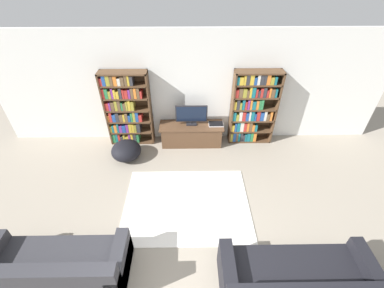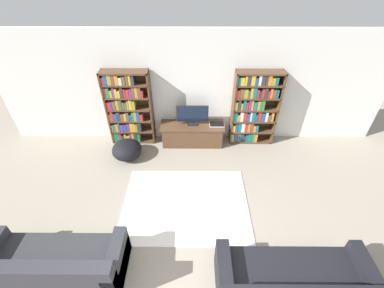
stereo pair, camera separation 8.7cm
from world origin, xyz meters
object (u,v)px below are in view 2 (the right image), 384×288
(tv_stand, at_px, (192,134))
(couch_right_sofa, at_px, (294,286))
(bookshelf_left, at_px, (127,108))
(television, at_px, (192,115))
(couch_left_sectional, at_px, (54,266))
(laptop, at_px, (217,124))
(beanbag_ottoman, at_px, (127,150))
(bookshelf_right, at_px, (253,108))

(tv_stand, distance_m, couch_right_sofa, 3.73)
(bookshelf_left, relative_size, television, 2.45)
(bookshelf_left, bearing_deg, television, -3.30)
(tv_stand, height_order, couch_left_sectional, couch_left_sectional)
(laptop, distance_m, couch_left_sectional, 4.11)
(tv_stand, relative_size, laptop, 4.36)
(television, relative_size, couch_right_sofa, 0.36)
(tv_stand, xyz_separation_m, laptop, (0.58, 0.01, 0.27))
(couch_right_sofa, bearing_deg, laptop, 102.98)
(television, relative_size, beanbag_ottoman, 1.10)
(bookshelf_left, relative_size, beanbag_ottoman, 2.70)
(couch_left_sectional, bearing_deg, beanbag_ottoman, 80.06)
(bookshelf_left, xyz_separation_m, couch_left_sectional, (-0.45, -3.35, -0.63))
(couch_left_sectional, xyz_separation_m, couch_right_sofa, (3.32, -0.24, -0.00))
(bookshelf_left, bearing_deg, couch_left_sectional, -97.61)
(laptop, xyz_separation_m, couch_left_sectional, (-2.52, -3.24, -0.27))
(couch_right_sofa, bearing_deg, couch_left_sectional, 175.85)
(laptop, bearing_deg, couch_left_sectional, -127.85)
(bookshelf_right, relative_size, couch_left_sectional, 0.91)
(couch_right_sofa, bearing_deg, beanbag_ottoman, 134.22)
(tv_stand, relative_size, television, 2.05)
(beanbag_ottoman, bearing_deg, laptop, 15.11)
(beanbag_ottoman, bearing_deg, television, 21.41)
(laptop, bearing_deg, couch_right_sofa, -77.02)
(tv_stand, bearing_deg, couch_right_sofa, -68.26)
(bookshelf_left, distance_m, bookshelf_right, 2.87)
(tv_stand, distance_m, television, 0.52)
(bookshelf_left, bearing_deg, beanbag_ottoman, -87.97)
(bookshelf_right, relative_size, laptop, 5.21)
(television, bearing_deg, beanbag_ottoman, -158.59)
(bookshelf_left, height_order, bookshelf_right, same)
(bookshelf_right, bearing_deg, bookshelf_left, 179.98)
(tv_stand, bearing_deg, bookshelf_right, 5.05)
(couch_left_sectional, xyz_separation_m, beanbag_ottoman, (0.47, 2.69, -0.06))
(bookshelf_left, distance_m, beanbag_ottoman, 0.96)
(tv_stand, height_order, television, television)
(bookshelf_right, distance_m, couch_right_sofa, 3.65)
(bookshelf_right, relative_size, television, 2.45)
(bookshelf_left, bearing_deg, couch_right_sofa, -51.32)
(television, xyz_separation_m, couch_right_sofa, (1.38, -3.50, -0.51))
(television, height_order, couch_right_sofa, television)
(bookshelf_right, height_order, laptop, bookshelf_right)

